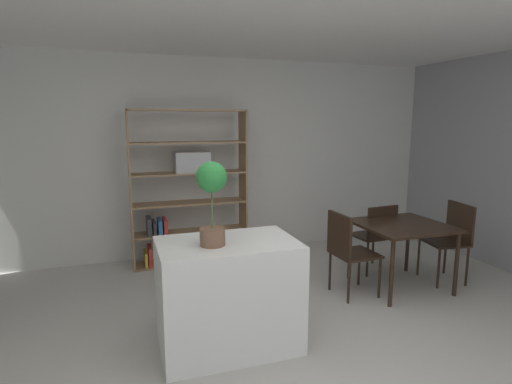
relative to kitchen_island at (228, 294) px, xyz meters
name	(u,v)px	position (x,y,z in m)	size (l,w,h in m)	color
ground_plane	(291,362)	(0.40, -0.40, -0.45)	(9.35, 9.35, 0.00)	beige
back_partition	(209,158)	(0.40, 2.52, 0.90)	(6.80, 0.06, 2.70)	silver
kitchen_island	(228,294)	(0.00, 0.00, 0.00)	(1.11, 0.72, 0.90)	white
potted_plant_on_island	(212,194)	(-0.13, -0.06, 0.85)	(0.24, 0.24, 0.65)	brown
open_bookshelf	(186,186)	(0.02, 2.17, 0.57)	(1.48, 0.34, 2.00)	#997551
dining_table	(402,231)	(2.15, 0.58, 0.20)	(0.94, 0.90, 0.73)	black
dining_chair_window_side	(452,234)	(2.83, 0.56, 0.11)	(0.48, 0.51, 0.92)	black
dining_chair_island_side	(347,247)	(1.46, 0.57, 0.09)	(0.46, 0.45, 0.91)	black
dining_chair_far	(376,232)	(2.15, 1.06, 0.07)	(0.47, 0.45, 0.85)	black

